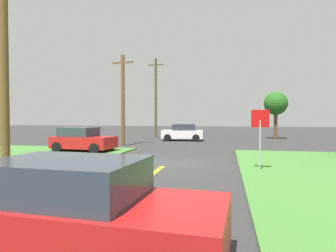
# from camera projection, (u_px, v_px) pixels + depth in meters

# --- Properties ---
(ground_plane) EXTENTS (120.00, 120.00, 0.00)m
(ground_plane) POSITION_uv_depth(u_px,v_px,m) (167.00, 163.00, 14.54)
(ground_plane) COLOR #313131
(lane_stripe_center) EXTENTS (0.20, 14.00, 0.01)m
(lane_stripe_center) POSITION_uv_depth(u_px,v_px,m) (97.00, 217.00, 6.70)
(lane_stripe_center) COLOR yellow
(lane_stripe_center) RESTS_ON ground
(stop_sign) EXTENTS (0.72, 0.12, 2.59)m
(stop_sign) POSITION_uv_depth(u_px,v_px,m) (260.00, 129.00, 12.16)
(stop_sign) COLOR #9EA0A8
(stop_sign) RESTS_ON ground
(car_behind_on_main_road) EXTENTS (4.38, 2.36, 1.62)m
(car_behind_on_main_road) POSITION_uv_depth(u_px,v_px,m) (83.00, 212.00, 4.58)
(car_behind_on_main_road) COLOR red
(car_behind_on_main_road) RESTS_ON ground
(car_approaching_junction) EXTENTS (4.10, 2.36, 1.62)m
(car_approaching_junction) POSITION_uv_depth(u_px,v_px,m) (183.00, 132.00, 28.56)
(car_approaching_junction) COLOR white
(car_approaching_junction) RESTS_ON ground
(parked_car_near_building) EXTENTS (4.20, 2.49, 1.62)m
(parked_car_near_building) POSITION_uv_depth(u_px,v_px,m) (83.00, 140.00, 19.39)
(parked_car_near_building) COLOR red
(parked_car_near_building) RESTS_ON ground
(utility_pole_near) EXTENTS (1.80, 0.29, 8.42)m
(utility_pole_near) POSITION_uv_depth(u_px,v_px,m) (4.00, 55.00, 9.60)
(utility_pole_near) COLOR brown
(utility_pole_near) RESTS_ON ground
(utility_pole_mid) EXTENTS (1.80, 0.30, 7.22)m
(utility_pole_mid) POSITION_uv_depth(u_px,v_px,m) (123.00, 99.00, 23.37)
(utility_pole_mid) COLOR brown
(utility_pole_mid) RESTS_ON ground
(utility_pole_far) EXTENTS (1.80, 0.28, 8.86)m
(utility_pole_far) POSITION_uv_depth(u_px,v_px,m) (156.00, 97.00, 32.93)
(utility_pole_far) COLOR brown
(utility_pole_far) RESTS_ON ground
(oak_tree_left) EXTENTS (2.42, 2.42, 4.95)m
(oak_tree_left) POSITION_uv_depth(u_px,v_px,m) (276.00, 104.00, 30.54)
(oak_tree_left) COLOR brown
(oak_tree_left) RESTS_ON ground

